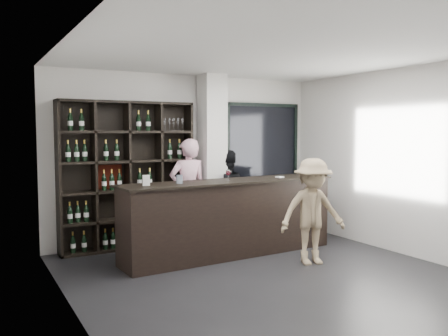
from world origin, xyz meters
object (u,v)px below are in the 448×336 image
taster_black (225,195)px  customer (312,211)px  wine_shelf (128,176)px  tasting_counter (230,218)px  taster_pink (188,191)px

taster_black → customer: bearing=96.0°
taster_black → wine_shelf: bearing=-8.8°
tasting_counter → customer: 1.28m
wine_shelf → tasting_counter: size_ratio=0.68×
tasting_counter → customer: (0.80, -0.98, 0.18)m
wine_shelf → taster_pink: wine_shelf is taller
tasting_counter → customer: bearing=-53.8°
taster_pink → tasting_counter: bearing=108.1°
customer → taster_pink: bearing=131.4°
taster_pink → customer: bearing=122.0°
tasting_counter → taster_pink: 1.09m
taster_pink → taster_black: (0.73, 0.00, -0.10)m
tasting_counter → taster_black: (0.48, 1.02, 0.21)m
taster_pink → customer: size_ratio=1.17×
tasting_counter → taster_pink: (-0.25, 1.02, 0.31)m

